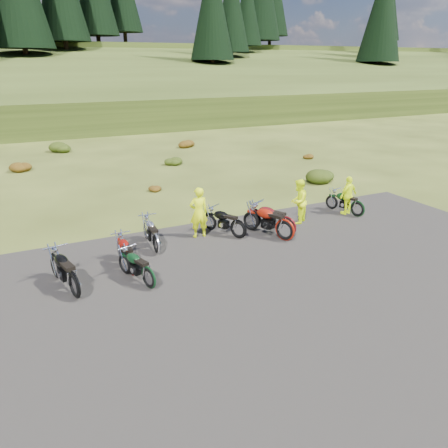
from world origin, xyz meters
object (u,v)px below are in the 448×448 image
motorcycle_0 (76,298)px  motorcycle_3 (157,254)px  motorcycle_7 (357,217)px  person_middle (199,213)px

motorcycle_0 → motorcycle_3: motorcycle_0 is taller
motorcycle_3 → motorcycle_7: motorcycle_3 is taller
motorcycle_7 → person_middle: (-6.79, 0.81, 0.94)m
motorcycle_3 → motorcycle_7: 8.66m
motorcycle_3 → motorcycle_7: (8.66, -0.05, 0.00)m
motorcycle_3 → motorcycle_7: size_ratio=1.05×
person_middle → motorcycle_7: bearing=177.9°
motorcycle_3 → person_middle: size_ratio=1.07×
person_middle → motorcycle_3: bearing=26.7°
motorcycle_0 → motorcycle_3: 3.45m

